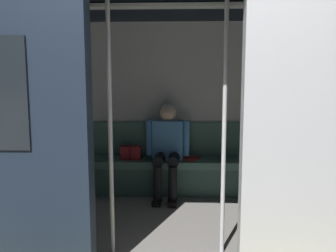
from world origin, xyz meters
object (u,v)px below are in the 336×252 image
(handbag, at_px, (131,152))
(grab_pole_far, at_px, (224,126))
(train_car, at_px, (162,74))
(book, at_px, (192,158))
(grab_pole_door, at_px, (110,126))
(person_seated, at_px, (167,143))
(bench_seat, at_px, (172,168))

(handbag, distance_m, grab_pole_far, 1.93)
(train_car, xyz_separation_m, grab_pole_far, (-0.54, 0.65, -0.42))
(book, height_order, grab_pole_far, grab_pole_far)
(handbag, distance_m, grab_pole_door, 1.71)
(person_seated, bearing_deg, grab_pole_door, 75.44)
(train_car, bearing_deg, grab_pole_door, 61.51)
(handbag, distance_m, book, 0.79)
(train_car, distance_m, grab_pole_door, 0.90)
(grab_pole_door, bearing_deg, person_seated, -104.56)
(train_car, xyz_separation_m, handbag, (0.46, -0.91, -0.98))
(grab_pole_far, bearing_deg, book, -82.36)
(bench_seat, relative_size, grab_pole_door, 1.12)
(handbag, relative_size, grab_pole_door, 0.12)
(handbag, bearing_deg, bench_seat, 177.20)
(book, bearing_deg, grab_pole_far, 125.55)
(bench_seat, height_order, handbag, handbag)
(train_car, relative_size, person_seated, 5.46)
(bench_seat, xyz_separation_m, handbag, (0.53, -0.03, 0.19))
(bench_seat, bearing_deg, train_car, 85.01)
(grab_pole_door, relative_size, grab_pole_far, 1.00)
(book, height_order, grab_pole_door, grab_pole_door)
(bench_seat, distance_m, handbag, 0.57)
(bench_seat, distance_m, person_seated, 0.34)
(person_seated, relative_size, grab_pole_door, 0.54)
(bench_seat, relative_size, grab_pole_far, 1.12)
(book, bearing_deg, person_seated, 41.95)
(person_seated, height_order, book, person_seated)
(handbag, bearing_deg, person_seated, 170.56)
(handbag, xyz_separation_m, book, (-0.78, 0.00, -0.07))
(book, bearing_deg, grab_pole_door, 94.21)
(grab_pole_far, bearing_deg, train_car, -50.36)
(handbag, xyz_separation_m, grab_pole_door, (-0.08, 1.62, 0.56))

